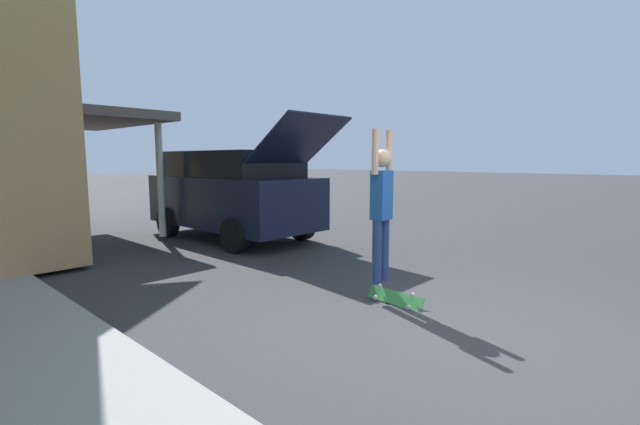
% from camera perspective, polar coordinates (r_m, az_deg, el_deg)
% --- Properties ---
extents(ground_plane, '(120.00, 120.00, 0.00)m').
position_cam_1_polar(ground_plane, '(5.15, 20.42, -15.25)').
color(ground_plane, '#333335').
extents(suv_parked, '(2.18, 5.23, 2.79)m').
position_cam_1_polar(suv_parked, '(10.60, -11.62, 2.75)').
color(suv_parked, black).
rests_on(suv_parked, ground_plane).
extents(skateboarder, '(0.41, 0.24, 2.04)m').
position_cam_1_polar(skateboarder, '(5.75, 8.19, 1.13)').
color(skateboarder, navy).
rests_on(skateboarder, ground_plane).
extents(skateboard, '(0.23, 0.79, 0.25)m').
position_cam_1_polar(skateboard, '(5.90, 9.95, -11.13)').
color(skateboard, '#337F3D').
rests_on(skateboard, ground_plane).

